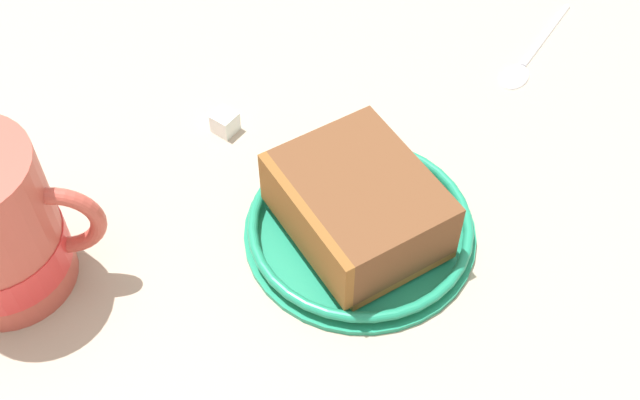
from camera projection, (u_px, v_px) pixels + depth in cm
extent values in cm
cube|color=tan|center=(338.00, 279.00, 51.35)|extent=(142.47, 142.47, 2.92)
cylinder|color=#1E8C66|center=(360.00, 231.00, 51.47)|extent=(14.80, 14.80, 0.74)
torus|color=#1E8C66|center=(360.00, 224.00, 50.93)|extent=(14.27, 14.27, 0.66)
cube|color=brown|center=(360.00, 224.00, 50.95)|extent=(12.29, 11.22, 0.60)
cube|color=brown|center=(362.00, 201.00, 49.14)|extent=(12.29, 11.22, 4.04)
cube|color=brown|center=(304.00, 229.00, 47.81)|extent=(9.16, 5.02, 4.04)
torus|color=#BF4C3F|center=(57.00, 221.00, 45.86)|extent=(1.01, 5.55, 5.54)
ellipsoid|color=silver|center=(516.00, 73.00, 60.65)|extent=(3.60, 3.42, 0.80)
cylinder|color=silver|center=(546.00, 33.00, 63.81)|extent=(7.12, 5.72, 0.50)
cube|color=white|center=(225.00, 123.00, 56.91)|extent=(2.18, 2.18, 1.54)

